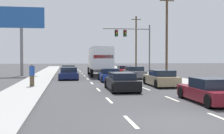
{
  "coord_description": "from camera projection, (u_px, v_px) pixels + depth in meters",
  "views": [
    {
      "loc": [
        -3.9,
        -9.08,
        2.22
      ],
      "look_at": [
        -0.07,
        14.68,
        1.41
      ],
      "focal_mm": 45.96,
      "sensor_mm": 36.0,
      "label": 1
    }
  ],
  "objects": [
    {
      "name": "utility_pole_far",
      "position": [
        136.0,
        42.0,
        52.57
      ],
      "size": [
        1.8,
        0.28,
        9.76
      ],
      "color": "brown",
      "rests_on": "ground_plane"
    },
    {
      "name": "utility_pole_mid",
      "position": [
        167.0,
        35.0,
        35.08
      ],
      "size": [
        1.8,
        0.28,
        9.77
      ],
      "color": "brown",
      "rests_on": "ground_plane"
    },
    {
      "name": "traffic_signal_mast",
      "position": [
        131.0,
        37.0,
        42.05
      ],
      "size": [
        7.1,
        0.69,
        7.04
      ],
      "color": "#595B56",
      "rests_on": "ground_plane"
    },
    {
      "name": "car_gray",
      "position": [
        134.0,
        73.0,
        30.39
      ],
      "size": [
        2.12,
        4.13,
        1.27
      ],
      "color": "slate",
      "rests_on": "ground_plane"
    },
    {
      "name": "lane_markings",
      "position": [
        101.0,
        77.0,
        32.35
      ],
      "size": [
        3.54,
        57.0,
        0.01
      ],
      "color": "silver",
      "rests_on": "ground_plane"
    },
    {
      "name": "sidewalk_left",
      "position": [
        39.0,
        79.0,
        28.35
      ],
      "size": [
        2.59,
        80.0,
        0.14
      ],
      "primitive_type": "cube",
      "color": "#9E9E99",
      "rests_on": "ground_plane"
    },
    {
      "name": "roadside_billboard",
      "position": [
        21.0,
        25.0,
        34.56
      ],
      "size": [
        5.46,
        0.36,
        8.31
      ],
      "color": "slate",
      "rests_on": "ground_plane"
    },
    {
      "name": "car_yellow",
      "position": [
        69.0,
        70.0,
        36.69
      ],
      "size": [
        1.96,
        4.07,
        1.22
      ],
      "color": "yellow",
      "rests_on": "ground_plane"
    },
    {
      "name": "car_maroon",
      "position": [
        211.0,
        91.0,
        14.07
      ],
      "size": [
        2.08,
        4.32,
        1.21
      ],
      "color": "maroon",
      "rests_on": "ground_plane"
    },
    {
      "name": "car_blue",
      "position": [
        109.0,
        75.0,
        26.85
      ],
      "size": [
        1.89,
        4.06,
        1.19
      ],
      "color": "#1E389E",
      "rests_on": "ground_plane"
    },
    {
      "name": "ground_plane",
      "position": [
        99.0,
        76.0,
        34.32
      ],
      "size": [
        140.0,
        140.0,
        0.0
      ],
      "primitive_type": "plane",
      "color": "#3D3D3F"
    },
    {
      "name": "box_truck",
      "position": [
        100.0,
        59.0,
        34.03
      ],
      "size": [
        2.66,
        8.74,
        3.4
      ],
      "color": "white",
      "rests_on": "ground_plane"
    },
    {
      "name": "car_red",
      "position": [
        124.0,
        70.0,
        36.84
      ],
      "size": [
        1.95,
        4.66,
        1.18
      ],
      "color": "red",
      "rests_on": "ground_plane"
    },
    {
      "name": "car_navy",
      "position": [
        69.0,
        74.0,
        29.32
      ],
      "size": [
        2.09,
        4.61,
        1.23
      ],
      "color": "#141E4C",
      "rests_on": "ground_plane"
    },
    {
      "name": "car_tan",
      "position": [
        161.0,
        78.0,
        22.2
      ],
      "size": [
        1.91,
        4.4,
        1.25
      ],
      "color": "tan",
      "rests_on": "ground_plane"
    },
    {
      "name": "car_black",
      "position": [
        121.0,
        82.0,
        19.33
      ],
      "size": [
        1.85,
        4.53,
        1.2
      ],
      "color": "black",
      "rests_on": "ground_plane"
    },
    {
      "name": "sidewalk_right",
      "position": [
        165.0,
        78.0,
        30.43
      ],
      "size": [
        2.59,
        80.0,
        0.14
      ],
      "primitive_type": "cube",
      "color": "#9E9E99",
      "rests_on": "ground_plane"
    },
    {
      "name": "pedestrian_near_corner",
      "position": [
        32.0,
        75.0,
        20.64
      ],
      "size": [
        0.38,
        0.38,
        1.67
      ],
      "color": "brown",
      "rests_on": "sidewalk_left"
    }
  ]
}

